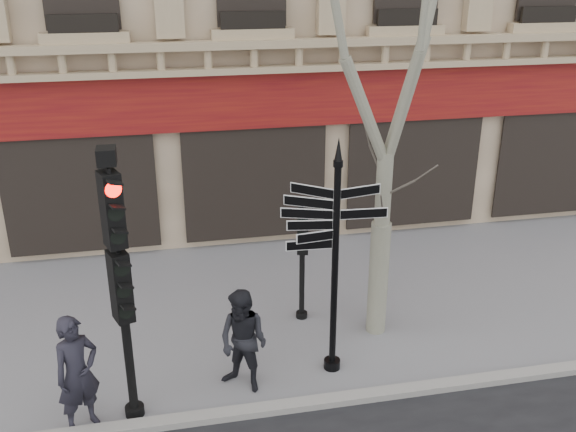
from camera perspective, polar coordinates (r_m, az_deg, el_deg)
name	(u,v)px	position (r m, az deg, el deg)	size (l,w,h in m)	color
ground	(299,355)	(11.73, 0.96, -12.29)	(80.00, 80.00, 0.00)	slate
kerb	(318,402)	(10.60, 2.67, -16.22)	(80.00, 0.25, 0.12)	gray
fingerpost	(336,221)	(10.10, 4.32, -0.41)	(2.08, 2.08, 4.12)	black
traffic_signal_main	(118,257)	(9.29, -14.90, -3.55)	(0.56, 0.48, 4.31)	black
traffic_signal_secondary	(302,242)	(12.07, 1.28, -2.35)	(0.45, 0.37, 2.33)	black
pedestrian_a	(77,374)	(10.16, -18.22, -13.19)	(0.69, 0.45, 1.89)	black
pedestrian_b	(243,341)	(10.50, -3.98, -11.06)	(0.86, 0.67, 1.78)	black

